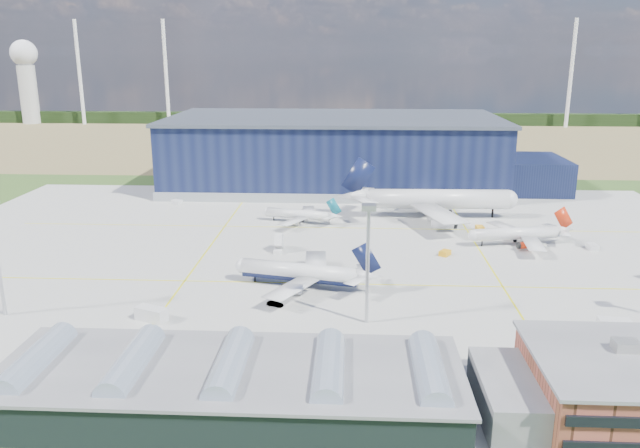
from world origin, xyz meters
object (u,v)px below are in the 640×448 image
(airliner_widebody, at_px, (437,189))
(gse_tug_a, at_px, (328,358))
(car_a, at_px, (341,356))
(car_b, at_px, (275,304))
(gse_cart_b, at_px, (177,202))
(hangar, at_px, (341,155))
(gse_van_a, at_px, (151,314))
(gse_tug_b, at_px, (445,253))
(gse_tug_c, at_px, (480,229))
(airliner_navy, at_px, (300,263))
(light_mast_center, at_px, (368,245))
(airstair, at_px, (279,245))
(airliner_red, at_px, (517,227))
(airliner_regional, at_px, (298,210))
(gse_cart_a, at_px, (592,247))
(gse_van_c, at_px, (614,326))

(airliner_widebody, bearing_deg, gse_tug_a, -108.78)
(car_a, height_order, car_b, car_a)
(airliner_widebody, bearing_deg, gse_cart_b, 169.91)
(hangar, distance_m, gse_van_a, 130.74)
(airliner_widebody, distance_m, gse_tug_b, 38.39)
(gse_tug_c, height_order, car_b, gse_tug_c)
(gse_tug_a, distance_m, gse_van_a, 37.30)
(airliner_navy, distance_m, car_a, 34.55)
(light_mast_center, height_order, airliner_navy, light_mast_center)
(hangar, distance_m, car_a, 140.11)
(gse_cart_b, bearing_deg, gse_tug_b, -94.36)
(light_mast_center, height_order, airstair, light_mast_center)
(gse_van_a, relative_size, gse_cart_b, 1.81)
(gse_van_a, distance_m, gse_tug_c, 98.71)
(airliner_red, height_order, car_a, airliner_red)
(light_mast_center, relative_size, airliner_regional, 0.92)
(gse_tug_a, distance_m, gse_cart_a, 91.88)
(gse_tug_b, bearing_deg, light_mast_center, -82.97)
(airliner_red, xyz_separation_m, gse_tug_b, (-19.87, -10.10, -4.14))
(airliner_regional, xyz_separation_m, car_a, (14.31, -84.85, -3.50))
(airliner_navy, height_order, airliner_red, airliner_navy)
(gse_tug_b, distance_m, gse_van_c, 49.52)
(airliner_red, xyz_separation_m, gse_tug_a, (-46.87, -67.18, -4.01))
(light_mast_center, relative_size, gse_tug_a, 5.93)
(gse_cart_a, relative_size, gse_van_c, 0.59)
(hangar, height_order, light_mast_center, hangar)
(airliner_navy, xyz_separation_m, gse_tug_a, (7.54, -34.00, -4.63))
(gse_tug_b, xyz_separation_m, gse_tug_c, (13.07, 22.81, 0.06))
(light_mast_center, bearing_deg, hangar, 93.30)
(car_b, bearing_deg, car_a, -125.21)
(hangar, height_order, gse_tug_b, hangar)
(gse_van_a, xyz_separation_m, airstair, (19.28, 44.20, 0.22))
(gse_tug_b, bearing_deg, airliner_regional, 177.13)
(light_mast_center, relative_size, gse_tug_b, 7.40)
(gse_cart_a, bearing_deg, light_mast_center, -142.82)
(airstair, bearing_deg, gse_tug_c, 20.84)
(airliner_red, distance_m, gse_van_a, 96.55)
(gse_cart_a, height_order, gse_tug_c, gse_tug_c)
(airliner_widebody, xyz_separation_m, gse_cart_b, (-84.38, 12.84, -8.25))
(airliner_red, relative_size, gse_tug_c, 8.78)
(gse_cart_a, distance_m, airstair, 80.85)
(airstair, bearing_deg, gse_van_c, -34.14)
(gse_tug_b, height_order, airstair, airstair)
(gse_tug_c, distance_m, car_b, 76.94)
(car_a, bearing_deg, airliner_widebody, 6.04)
(car_b, bearing_deg, hangar, 17.43)
(airliner_regional, height_order, gse_tug_c, airliner_regional)
(gse_tug_a, relative_size, car_a, 1.11)
(gse_tug_c, bearing_deg, car_a, -117.75)
(car_a, bearing_deg, gse_tug_a, 142.35)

